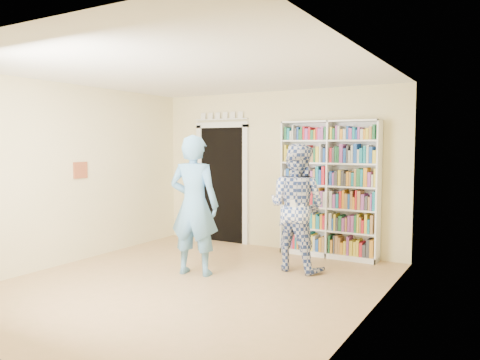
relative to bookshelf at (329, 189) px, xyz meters
The scene contains 11 objects.
floor 2.78m from the bookshelf, 113.23° to the right, with size 5.00×5.00×0.00m, color tan.
ceiling 3.01m from the bookshelf, 113.23° to the right, with size 5.00×5.00×0.00m, color white.
wall_back 1.05m from the bookshelf, behind, with size 4.50×4.50×0.00m, color beige.
wall_left 4.02m from the bookshelf, 144.25° to the right, with size 5.00×5.00×0.00m, color beige.
wall_right 2.67m from the bookshelf, 62.05° to the right, with size 5.00×5.00×0.00m, color beige.
bookshelf is the anchor object (origin of this frame).
doorway 2.11m from the bookshelf, behind, with size 1.10×0.08×2.43m.
wall_art 3.89m from the bookshelf, 146.47° to the right, with size 0.03×0.25×0.25m, color brown.
man_blue 2.29m from the bookshelf, 123.18° to the right, with size 0.70×0.46×1.92m, color #5A97C9.
man_plaid 1.01m from the bookshelf, 97.57° to the right, with size 0.88×0.68×1.81m, color navy.
paper_sheet 1.23m from the bookshelf, 91.25° to the right, with size 0.19×0.01×0.27m, color white.
Camera 1 is at (3.53, -4.74, 1.80)m, focal length 35.00 mm.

